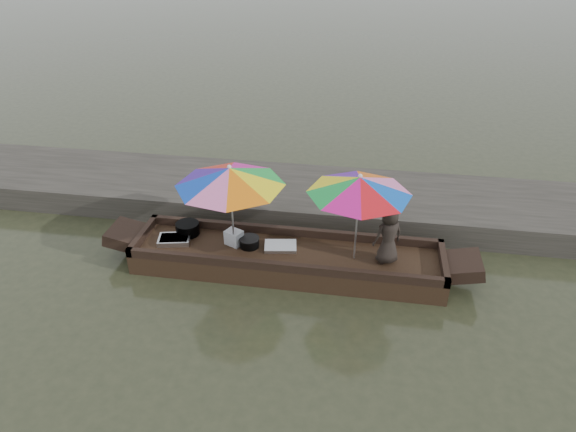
% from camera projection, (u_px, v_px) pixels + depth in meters
% --- Properties ---
extents(water, '(80.00, 80.00, 0.00)m').
position_uv_depth(water, '(287.00, 269.00, 8.91)').
color(water, '#2D311F').
rests_on(water, ground).
extents(dock, '(22.00, 2.20, 0.50)m').
position_uv_depth(dock, '(304.00, 197.00, 10.67)').
color(dock, '#2D2B26').
rests_on(dock, ground).
extents(boat_hull, '(5.27, 1.20, 0.35)m').
position_uv_depth(boat_hull, '(287.00, 260.00, 8.83)').
color(boat_hull, black).
rests_on(boat_hull, water).
extents(cooking_pot, '(0.42, 0.42, 0.22)m').
position_uv_depth(cooking_pot, '(188.00, 229.00, 9.19)').
color(cooking_pot, black).
rests_on(cooking_pot, boat_hull).
extents(tray_crayfish, '(0.61, 0.48, 0.09)m').
position_uv_depth(tray_crayfish, '(174.00, 240.00, 8.99)').
color(tray_crayfish, silver).
rests_on(tray_crayfish, boat_hull).
extents(tray_scallop, '(0.60, 0.46, 0.06)m').
position_uv_depth(tray_scallop, '(281.00, 246.00, 8.83)').
color(tray_scallop, silver).
rests_on(tray_scallop, boat_hull).
extents(charcoal_grill, '(0.33, 0.33, 0.16)m').
position_uv_depth(charcoal_grill, '(249.00, 243.00, 8.84)').
color(charcoal_grill, black).
rests_on(charcoal_grill, boat_hull).
extents(supply_bag, '(0.35, 0.32, 0.26)m').
position_uv_depth(supply_bag, '(234.00, 237.00, 8.89)').
color(supply_bag, silver).
rests_on(supply_bag, boat_hull).
extents(vendor, '(0.59, 0.52, 1.01)m').
position_uv_depth(vendor, '(388.00, 235.00, 8.25)').
color(vendor, black).
rests_on(vendor, boat_hull).
extents(umbrella_bow, '(2.11, 2.11, 1.55)m').
position_uv_depth(umbrella_bow, '(232.00, 208.00, 8.48)').
color(umbrella_bow, green).
rests_on(umbrella_bow, boat_hull).
extents(umbrella_stern, '(1.79, 1.79, 1.55)m').
position_uv_depth(umbrella_stern, '(357.00, 218.00, 8.19)').
color(umbrella_stern, pink).
rests_on(umbrella_stern, boat_hull).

